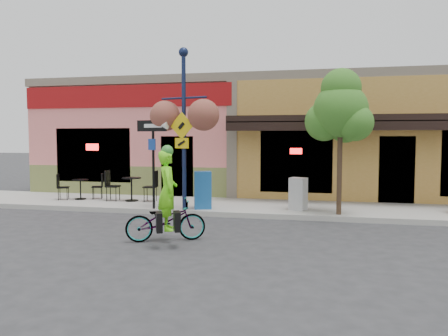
# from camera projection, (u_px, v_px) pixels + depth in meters

# --- Properties ---
(ground) EXTENTS (90.00, 90.00, 0.00)m
(ground) POSITION_uv_depth(u_px,v_px,m) (243.00, 222.00, 11.71)
(ground) COLOR #2D2D30
(ground) RESTS_ON ground
(sidewalk) EXTENTS (24.00, 3.00, 0.15)m
(sidewalk) POSITION_uv_depth(u_px,v_px,m) (254.00, 207.00, 13.65)
(sidewalk) COLOR #9E9B93
(sidewalk) RESTS_ON ground
(curb) EXTENTS (24.00, 0.12, 0.15)m
(curb) POSITION_uv_depth(u_px,v_px,m) (246.00, 215.00, 12.24)
(curb) COLOR #A8A59E
(curb) RESTS_ON ground
(building) EXTENTS (18.20, 8.20, 4.50)m
(building) POSITION_uv_depth(u_px,v_px,m) (273.00, 138.00, 18.86)
(building) COLOR #EC7874
(building) RESTS_ON ground
(bicycle) EXTENTS (1.83, 1.26, 0.91)m
(bicycle) POSITION_uv_depth(u_px,v_px,m) (166.00, 220.00, 9.49)
(bicycle) COLOR #9C190E
(bicycle) RESTS_ON ground
(cyclist_rider) EXTENTS (0.64, 0.75, 1.74)m
(cyclist_rider) POSITION_uv_depth(u_px,v_px,m) (168.00, 202.00, 9.45)
(cyclist_rider) COLOR #72F81A
(cyclist_rider) RESTS_ON ground
(lamp_post) EXTENTS (1.59, 0.94, 4.68)m
(lamp_post) POSITION_uv_depth(u_px,v_px,m) (184.00, 129.00, 12.57)
(lamp_post) COLOR #131D3E
(lamp_post) RESTS_ON sidewalk
(one_way_sign) EXTENTS (1.02, 0.41, 2.61)m
(one_way_sign) POSITION_uv_depth(u_px,v_px,m) (153.00, 165.00, 12.85)
(one_way_sign) COLOR black
(one_way_sign) RESTS_ON sidewalk
(cafe_set_left) EXTENTS (1.66, 1.25, 0.89)m
(cafe_set_left) POSITION_uv_depth(u_px,v_px,m) (80.00, 186.00, 14.84)
(cafe_set_left) COLOR black
(cafe_set_left) RESTS_ON sidewalk
(cafe_set_right) EXTENTS (1.77, 1.00, 1.03)m
(cafe_set_right) POSITION_uv_depth(u_px,v_px,m) (132.00, 186.00, 14.43)
(cafe_set_right) COLOR black
(cafe_set_right) RESTS_ON sidewalk
(newspaper_box_blue) EXTENTS (0.61, 0.57, 1.10)m
(newspaper_box_blue) POSITION_uv_depth(u_px,v_px,m) (203.00, 190.00, 12.93)
(newspaper_box_blue) COLOR #1A589F
(newspaper_box_blue) RESTS_ON sidewalk
(newspaper_box_grey) EXTENTS (0.55, 0.53, 0.94)m
(newspaper_box_grey) POSITION_uv_depth(u_px,v_px,m) (298.00, 194.00, 12.67)
(newspaper_box_grey) COLOR #ACACAC
(newspaper_box_grey) RESTS_ON sidewalk
(street_tree) EXTENTS (1.78, 1.78, 4.01)m
(street_tree) POSITION_uv_depth(u_px,v_px,m) (340.00, 141.00, 11.83)
(street_tree) COLOR #3D7A26
(street_tree) RESTS_ON sidewalk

